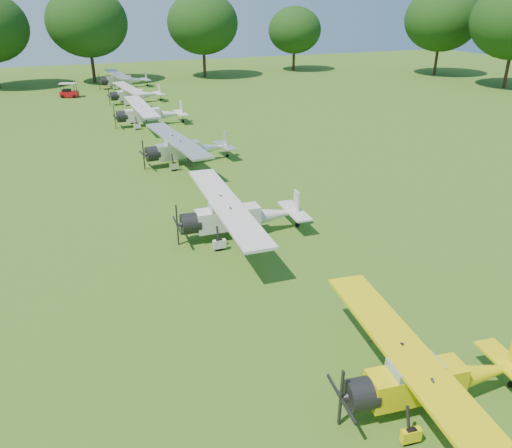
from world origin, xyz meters
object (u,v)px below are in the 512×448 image
Objects in this scene: aircraft_2 at (430,376)px; aircraft_3 at (237,214)px; aircraft_4 at (185,147)px; aircraft_6 at (134,93)px; aircraft_7 at (122,79)px; aircraft_5 at (148,112)px; golf_cart at (69,93)px.

aircraft_3 is (-1.33, 13.26, 0.11)m from aircraft_2.
aircraft_3 is at bearing -98.05° from aircraft_4.
aircraft_4 is at bearing -97.29° from aircraft_6.
aircraft_7 is at bearing 83.67° from aircraft_4.
aircraft_7 is at bearing 82.04° from aircraft_6.
golf_cart is (-6.42, 18.43, -0.68)m from aircraft_5.
golf_cart is (-7.54, 57.90, -0.56)m from aircraft_2.
aircraft_4 is 36.14m from aircraft_7.
aircraft_3 reaches higher than aircraft_7.
golf_cart is at bearing 104.11° from aircraft_2.
aircraft_5 is 4.74× the size of golf_cart.
aircraft_2 is 0.91× the size of aircraft_4.
aircraft_2 reaches higher than golf_cart.
aircraft_2 is 58.39m from golf_cart.
aircraft_5 is 19.53m from golf_cart.
aircraft_4 reaches higher than aircraft_2.
aircraft_7 is 8.57m from golf_cart.
aircraft_4 is at bearing 90.14° from aircraft_3.
aircraft_7 is (0.99, 49.25, -0.01)m from aircraft_3.
aircraft_5 is at bearing 92.09° from aircraft_3.
aircraft_2 is 51.23m from aircraft_6.
aircraft_2 is 13.33m from aircraft_3.
aircraft_3 is 13.12m from aircraft_4.
aircraft_7 is at bearing 51.00° from golf_cart.
aircraft_4 is at bearing -89.29° from aircraft_5.
aircraft_3 is 26.21m from aircraft_5.
aircraft_7 reaches higher than golf_cart.
golf_cart is at bearing 100.47° from aircraft_3.
aircraft_3 is 49.26m from aircraft_7.
aircraft_2 is at bearing -64.23° from golf_cart.
aircraft_7 is (0.78, 23.04, -0.02)m from aircraft_5.
aircraft_6 is 4.43× the size of golf_cart.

